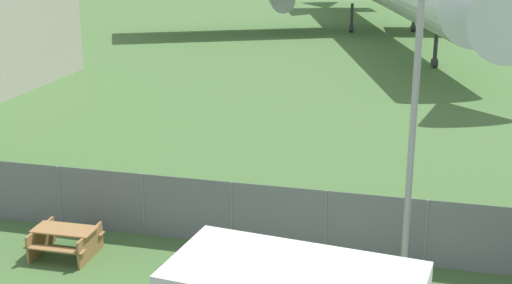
# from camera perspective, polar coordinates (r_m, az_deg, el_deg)

# --- Properties ---
(perimeter_fence) EXTENTS (56.07, 0.07, 1.81)m
(perimeter_fence) POSITION_cam_1_polar(r_m,az_deg,el_deg) (19.21, -1.99, -5.75)
(perimeter_fence) COLOR slate
(perimeter_fence) RESTS_ON ground
(picnic_bench_near_cabin) EXTENTS (1.64, 1.43, 0.76)m
(picnic_bench_near_cabin) POSITION_cam_1_polar(r_m,az_deg,el_deg) (19.43, -15.02, -7.49)
(picnic_bench_near_cabin) COLOR olive
(picnic_bench_near_cabin) RESTS_ON ground
(light_mast) EXTENTS (0.44, 0.44, 8.43)m
(light_mast) POSITION_cam_1_polar(r_m,az_deg,el_deg) (16.58, 12.72, 5.30)
(light_mast) COLOR #99999E
(light_mast) RESTS_ON ground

